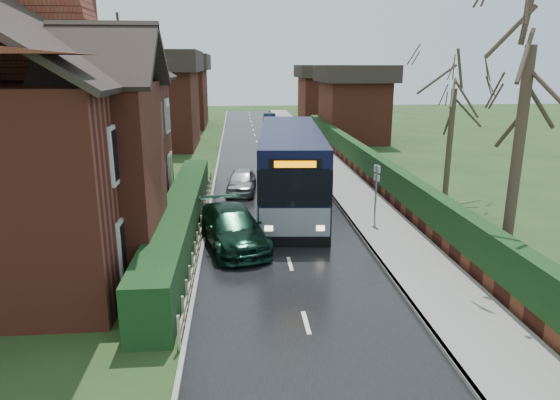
{
  "coord_description": "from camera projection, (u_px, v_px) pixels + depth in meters",
  "views": [
    {
      "loc": [
        -1.69,
        -13.61,
        6.52
      ],
      "look_at": [
        -0.19,
        3.7,
        1.8
      ],
      "focal_mm": 32.0,
      "sensor_mm": 36.0,
      "label": 1
    }
  ],
  "objects": [
    {
      "name": "ground",
      "position": [
        297.0,
        290.0,
        14.93
      ],
      "size": [
        140.0,
        140.0,
        0.0
      ],
      "primitive_type": "plane",
      "color": "#344C20",
      "rests_on": "ground"
    },
    {
      "name": "road",
      "position": [
        273.0,
        202.0,
        24.55
      ],
      "size": [
        6.0,
        100.0,
        0.02
      ],
      "primitive_type": "cube",
      "color": "black",
      "rests_on": "ground"
    },
    {
      "name": "pavement",
      "position": [
        358.0,
        199.0,
        24.88
      ],
      "size": [
        2.5,
        100.0,
        0.14
      ],
      "primitive_type": "cube",
      "color": "slate",
      "rests_on": "ground"
    },
    {
      "name": "kerb_right",
      "position": [
        334.0,
        199.0,
        24.78
      ],
      "size": [
        0.12,
        100.0,
        0.14
      ],
      "primitive_type": "cube",
      "color": "gray",
      "rests_on": "ground"
    },
    {
      "name": "kerb_left",
      "position": [
        211.0,
        202.0,
        24.28
      ],
      "size": [
        0.12,
        100.0,
        0.1
      ],
      "primitive_type": "cube",
      "color": "gray",
      "rests_on": "ground"
    },
    {
      "name": "front_hedge",
      "position": [
        181.0,
        218.0,
        19.21
      ],
      "size": [
        1.2,
        16.0,
        1.6
      ],
      "primitive_type": "cube",
      "color": "black",
      "rests_on": "ground"
    },
    {
      "name": "picket_fence",
      "position": [
        201.0,
        226.0,
        19.36
      ],
      "size": [
        0.1,
        16.0,
        0.9
      ],
      "primitive_type": null,
      "color": "gray",
      "rests_on": "ground"
    },
    {
      "name": "right_wall_hedge",
      "position": [
        389.0,
        179.0,
        24.76
      ],
      "size": [
        0.6,
        50.0,
        1.8
      ],
      "color": "maroon",
      "rests_on": "ground"
    },
    {
      "name": "brick_house",
      "position": [
        37.0,
        127.0,
        17.66
      ],
      "size": [
        9.3,
        14.6,
        10.3
      ],
      "color": "maroon",
      "rests_on": "ground"
    },
    {
      "name": "bus",
      "position": [
        290.0,
        168.0,
        23.63
      ],
      "size": [
        3.65,
        12.09,
        3.62
      ],
      "rotation": [
        0.0,
        0.0,
        -0.08
      ],
      "color": "black",
      "rests_on": "ground"
    },
    {
      "name": "car_silver",
      "position": [
        242.0,
        181.0,
        26.19
      ],
      "size": [
        1.75,
        3.72,
        1.23
      ],
      "primitive_type": "imported",
      "rotation": [
        0.0,
        0.0,
        -0.08
      ],
      "color": "silver",
      "rests_on": "ground"
    },
    {
      "name": "car_green",
      "position": [
        233.0,
        227.0,
        18.44
      ],
      "size": [
        3.05,
        5.21,
        1.42
      ],
      "primitive_type": "imported",
      "rotation": [
        0.0,
        0.0,
        0.23
      ],
      "color": "black",
      "rests_on": "ground"
    },
    {
      "name": "car_distant",
      "position": [
        269.0,
        119.0,
        56.72
      ],
      "size": [
        1.3,
        3.72,
        1.23
      ],
      "primitive_type": "imported",
      "rotation": [
        0.0,
        0.0,
        3.14
      ],
      "color": "black",
      "rests_on": "ground"
    },
    {
      "name": "bus_stop_sign",
      "position": [
        376.0,
        186.0,
        20.59
      ],
      "size": [
        0.18,
        0.38,
        2.58
      ],
      "rotation": [
        0.0,
        0.0,
        0.33
      ],
      "color": "slate",
      "rests_on": "ground"
    },
    {
      "name": "tree_right_near",
      "position": [
        534.0,
        28.0,
        14.5
      ],
      "size": [
        4.69,
        4.69,
        10.13
      ],
      "color": "#3C2D23",
      "rests_on": "ground"
    },
    {
      "name": "tree_right_far",
      "position": [
        455.0,
        81.0,
        24.35
      ],
      "size": [
        3.99,
        3.99,
        7.71
      ],
      "color": "#3A2F22",
      "rests_on": "ground"
    },
    {
      "name": "tree_house_side",
      "position": [
        120.0,
        48.0,
        29.58
      ],
      "size": [
        4.4,
        4.4,
        10.01
      ],
      "color": "#32271D",
      "rests_on": "ground"
    }
  ]
}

